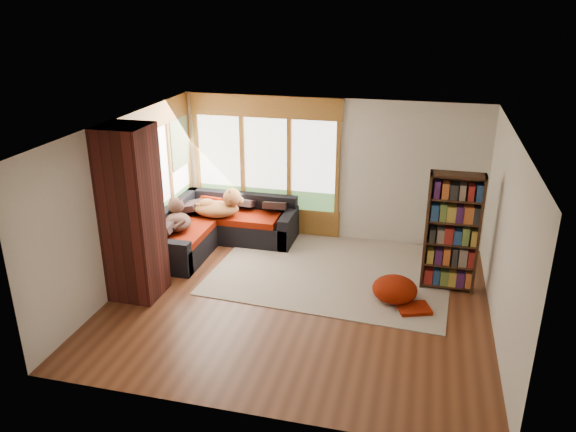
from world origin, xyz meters
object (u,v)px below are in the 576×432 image
at_px(sectional_sofa, 215,227).
at_px(bookshelf, 452,233).
at_px(area_rug, 332,270).
at_px(dog_tan, 220,203).
at_px(pouf, 395,288).
at_px(dog_brindle, 177,215).
at_px(brick_chimney, 132,214).

distance_m(sectional_sofa, bookshelf, 4.21).
xyz_separation_m(area_rug, dog_tan, (-2.16, 0.61, 0.77)).
bearing_deg(dog_tan, sectional_sofa, 178.57).
relative_size(sectional_sofa, pouf, 3.29).
bearing_deg(area_rug, dog_tan, 164.24).
bearing_deg(dog_brindle, dog_tan, -68.05).
xyz_separation_m(area_rug, pouf, (1.06, -0.73, 0.19)).
bearing_deg(bookshelf, pouf, -142.47).
height_order(dog_tan, dog_brindle, dog_tan).
xyz_separation_m(sectional_sofa, area_rug, (2.28, -0.59, -0.30)).
bearing_deg(brick_chimney, dog_tan, 74.66).
bearing_deg(pouf, area_rug, 145.42).
height_order(area_rug, dog_brindle, dog_brindle).
relative_size(area_rug, dog_brindle, 4.54).
height_order(bookshelf, dog_brindle, bookshelf).
distance_m(sectional_sofa, area_rug, 2.38).
distance_m(bookshelf, dog_brindle, 4.52).
xyz_separation_m(pouf, dog_brindle, (-3.76, 0.69, 0.55)).
relative_size(sectional_sofa, area_rug, 0.58).
bearing_deg(brick_chimney, bookshelf, 16.03).
height_order(brick_chimney, dog_tan, brick_chimney).
bearing_deg(dog_tan, dog_brindle, -138.98).
distance_m(brick_chimney, pouf, 4.01).
xyz_separation_m(sectional_sofa, dog_tan, (0.12, 0.02, 0.47)).
bearing_deg(brick_chimney, sectional_sofa, 77.71).
relative_size(area_rug, bookshelf, 2.03).
bearing_deg(dog_tan, pouf, -31.48).
bearing_deg(dog_brindle, brick_chimney, 151.21).
distance_m(area_rug, bookshelf, 2.04).
distance_m(sectional_sofa, pouf, 3.59).
relative_size(dog_tan, dog_brindle, 1.09).
height_order(pouf, dog_tan, dog_tan).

